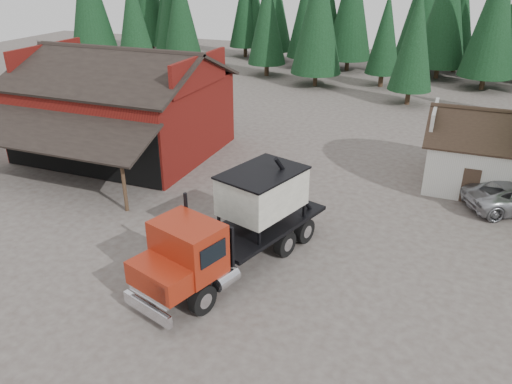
% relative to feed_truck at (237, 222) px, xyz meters
% --- Properties ---
extents(ground, '(120.00, 120.00, 0.00)m').
position_rel_feed_truck_xyz_m(ground, '(-2.07, 0.49, -2.13)').
color(ground, '#4D433D').
rests_on(ground, ground).
extents(red_barn, '(12.80, 13.63, 7.18)m').
position_rel_feed_truck_xyz_m(red_barn, '(-13.07, 10.39, 0.56)').
color(red_barn, maroon).
rests_on(red_barn, ground).
extents(farmhouse, '(8.60, 6.42, 4.65)m').
position_rel_feed_truck_xyz_m(farmhouse, '(10.93, 13.49, -0.46)').
color(farmhouse, silver).
rests_on(farmhouse, ground).
extents(conifer_backdrop, '(76.00, 16.00, 16.00)m').
position_rel_feed_truck_xyz_m(conifer_backdrop, '(-2.07, 42.49, -2.13)').
color(conifer_backdrop, black).
rests_on(conifer_backdrop, ground).
extents(near_pine_a, '(4.40, 4.40, 11.40)m').
position_rel_feed_truck_xyz_m(near_pine_a, '(-24.07, 28.49, 4.26)').
color(near_pine_a, '#382619').
rests_on(near_pine_a, ground).
extents(near_pine_b, '(3.96, 3.96, 10.40)m').
position_rel_feed_truck_xyz_m(near_pine_b, '(3.93, 30.49, 3.76)').
color(near_pine_b, '#382619').
rests_on(near_pine_b, ground).
extents(near_pine_d, '(5.28, 5.28, 13.40)m').
position_rel_feed_truck_xyz_m(near_pine_d, '(-6.07, 34.49, 5.26)').
color(near_pine_d, '#382619').
rests_on(near_pine_d, ground).
extents(feed_truck, '(5.64, 10.43, 4.56)m').
position_rel_feed_truck_xyz_m(feed_truck, '(0.00, 0.00, 0.00)').
color(feed_truck, black).
rests_on(feed_truck, ground).
extents(equip_box, '(0.81, 1.17, 0.60)m').
position_rel_feed_truck_xyz_m(equip_box, '(-0.58, -2.24, -1.83)').
color(equip_box, maroon).
rests_on(equip_box, ground).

